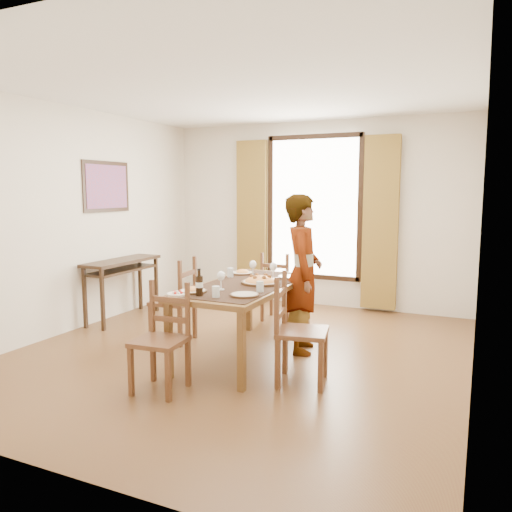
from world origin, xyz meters
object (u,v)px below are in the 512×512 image
at_px(dining_table, 246,290).
at_px(pasta_platter, 260,279).
at_px(man, 303,274).
at_px(console_table, 122,268).

relative_size(dining_table, pasta_platter, 4.59).
distance_m(dining_table, man, 0.63).
height_order(dining_table, pasta_platter, pasta_platter).
xyz_separation_m(console_table, pasta_platter, (2.26, -0.59, 0.12)).
xyz_separation_m(dining_table, pasta_platter, (0.13, 0.07, 0.12)).
xyz_separation_m(man, pasta_platter, (-0.34, -0.32, -0.03)).
bearing_deg(pasta_platter, console_table, 165.36).
height_order(dining_table, man, man).
bearing_deg(pasta_platter, man, 43.09).
bearing_deg(man, dining_table, 111.71).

